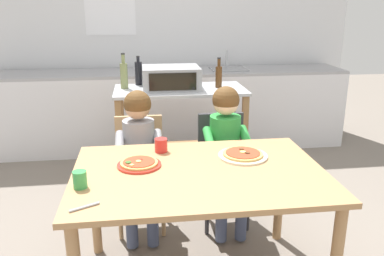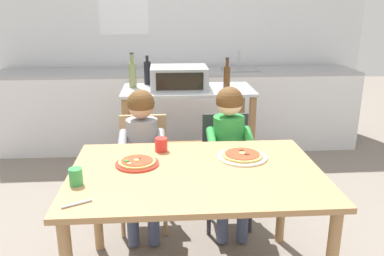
{
  "view_description": "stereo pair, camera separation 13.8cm",
  "coord_description": "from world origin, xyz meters",
  "px_view_note": "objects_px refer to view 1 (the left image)",
  "views": [
    {
      "loc": [
        -0.3,
        -1.99,
        1.61
      ],
      "look_at": [
        0.0,
        0.3,
        0.88
      ],
      "focal_mm": 37.47,
      "sensor_mm": 36.0,
      "label": 1
    },
    {
      "loc": [
        -0.17,
        -2.0,
        1.61
      ],
      "look_at": [
        0.0,
        0.3,
        0.88
      ],
      "focal_mm": 37.47,
      "sensor_mm": 36.0,
      "label": 2
    }
  ],
  "objects_px": {
    "dining_chair_right": "(222,161)",
    "toaster_oven": "(171,78)",
    "bottle_clear_vinegar": "(219,76)",
    "kitchen_island_cart": "(180,121)",
    "drinking_cup_red": "(161,145)",
    "pizza_plate_cream": "(243,155)",
    "bottle_slim_sauce": "(124,74)",
    "bottle_tall_green_wine": "(139,73)",
    "dining_table": "(199,186)",
    "child_in_green_shirt": "(227,142)",
    "pizza_plate_red_rimmed": "(139,164)",
    "serving_spoon": "(84,207)",
    "dining_chair_left": "(140,164)",
    "drinking_cup_green": "(80,180)",
    "child_in_grey_shirt": "(139,147)"
  },
  "relations": [
    {
      "from": "bottle_slim_sauce",
      "to": "dining_table",
      "type": "distance_m",
      "value": 1.61
    },
    {
      "from": "bottle_clear_vinegar",
      "to": "child_in_green_shirt",
      "type": "relative_size",
      "value": 0.25
    },
    {
      "from": "pizza_plate_red_rimmed",
      "to": "pizza_plate_cream",
      "type": "bearing_deg",
      "value": 5.68
    },
    {
      "from": "dining_chair_left",
      "to": "pizza_plate_cream",
      "type": "bearing_deg",
      "value": -43.1
    },
    {
      "from": "serving_spoon",
      "to": "toaster_oven",
      "type": "bearing_deg",
      "value": 73.27
    },
    {
      "from": "drinking_cup_green",
      "to": "dining_chair_left",
      "type": "bearing_deg",
      "value": 71.66
    },
    {
      "from": "toaster_oven",
      "to": "pizza_plate_cream",
      "type": "bearing_deg",
      "value": -75.86
    },
    {
      "from": "dining_table",
      "to": "child_in_grey_shirt",
      "type": "distance_m",
      "value": 0.7
    },
    {
      "from": "bottle_slim_sauce",
      "to": "toaster_oven",
      "type": "bearing_deg",
      "value": -9.57
    },
    {
      "from": "bottle_clear_vinegar",
      "to": "toaster_oven",
      "type": "bearing_deg",
      "value": 179.02
    },
    {
      "from": "toaster_oven",
      "to": "serving_spoon",
      "type": "relative_size",
      "value": 3.49
    },
    {
      "from": "bottle_tall_green_wine",
      "to": "child_in_green_shirt",
      "type": "relative_size",
      "value": 0.25
    },
    {
      "from": "kitchen_island_cart",
      "to": "toaster_oven",
      "type": "bearing_deg",
      "value": 170.8
    },
    {
      "from": "child_in_grey_shirt",
      "to": "pizza_plate_cream",
      "type": "relative_size",
      "value": 3.5
    },
    {
      "from": "pizza_plate_red_rimmed",
      "to": "serving_spoon",
      "type": "distance_m",
      "value": 0.52
    },
    {
      "from": "bottle_slim_sauce",
      "to": "dining_chair_right",
      "type": "relative_size",
      "value": 0.38
    },
    {
      "from": "bottle_clear_vinegar",
      "to": "pizza_plate_red_rimmed",
      "type": "bearing_deg",
      "value": -118.25
    },
    {
      "from": "bottle_tall_green_wine",
      "to": "dining_table",
      "type": "height_order",
      "value": "bottle_tall_green_wine"
    },
    {
      "from": "drinking_cup_red",
      "to": "serving_spoon",
      "type": "relative_size",
      "value": 0.6
    },
    {
      "from": "dining_table",
      "to": "dining_chair_right",
      "type": "bearing_deg",
      "value": 68.6
    },
    {
      "from": "bottle_slim_sauce",
      "to": "dining_chair_right",
      "type": "distance_m",
      "value": 1.18
    },
    {
      "from": "kitchen_island_cart",
      "to": "drinking_cup_red",
      "type": "height_order",
      "value": "kitchen_island_cart"
    },
    {
      "from": "dining_table",
      "to": "drinking_cup_red",
      "type": "xyz_separation_m",
      "value": [
        -0.19,
        0.32,
        0.13
      ]
    },
    {
      "from": "drinking_cup_red",
      "to": "pizza_plate_cream",
      "type": "bearing_deg",
      "value": -17.35
    },
    {
      "from": "toaster_oven",
      "to": "bottle_clear_vinegar",
      "type": "height_order",
      "value": "bottle_clear_vinegar"
    },
    {
      "from": "toaster_oven",
      "to": "drinking_cup_green",
      "type": "height_order",
      "value": "toaster_oven"
    },
    {
      "from": "dining_chair_right",
      "to": "toaster_oven",
      "type": "bearing_deg",
      "value": 114.38
    },
    {
      "from": "bottle_tall_green_wine",
      "to": "dining_table",
      "type": "bearing_deg",
      "value": -79.36
    },
    {
      "from": "dining_chair_right",
      "to": "child_in_green_shirt",
      "type": "relative_size",
      "value": 0.78
    },
    {
      "from": "pizza_plate_cream",
      "to": "drinking_cup_red",
      "type": "xyz_separation_m",
      "value": [
        -0.48,
        0.15,
        0.03
      ]
    },
    {
      "from": "bottle_clear_vinegar",
      "to": "drinking_cup_red",
      "type": "distance_m",
      "value": 1.27
    },
    {
      "from": "toaster_oven",
      "to": "drinking_cup_red",
      "type": "height_order",
      "value": "toaster_oven"
    },
    {
      "from": "pizza_plate_red_rimmed",
      "to": "drinking_cup_green",
      "type": "height_order",
      "value": "drinking_cup_green"
    },
    {
      "from": "kitchen_island_cart",
      "to": "bottle_tall_green_wine",
      "type": "bearing_deg",
      "value": 147.76
    },
    {
      "from": "dining_chair_left",
      "to": "drinking_cup_green",
      "type": "bearing_deg",
      "value": -108.34
    },
    {
      "from": "drinking_cup_green",
      "to": "serving_spoon",
      "type": "relative_size",
      "value": 0.63
    },
    {
      "from": "dining_table",
      "to": "serving_spoon",
      "type": "distance_m",
      "value": 0.67
    },
    {
      "from": "bottle_clear_vinegar",
      "to": "dining_table",
      "type": "distance_m",
      "value": 1.52
    },
    {
      "from": "bottle_clear_vinegar",
      "to": "pizza_plate_cream",
      "type": "distance_m",
      "value": 1.29
    },
    {
      "from": "kitchen_island_cart",
      "to": "bottle_slim_sauce",
      "type": "relative_size",
      "value": 3.73
    },
    {
      "from": "kitchen_island_cart",
      "to": "dining_chair_right",
      "type": "xyz_separation_m",
      "value": [
        0.24,
        -0.69,
        -0.11
      ]
    },
    {
      "from": "bottle_tall_green_wine",
      "to": "pizza_plate_cream",
      "type": "bearing_deg",
      "value": -68.03
    },
    {
      "from": "bottle_clear_vinegar",
      "to": "bottle_tall_green_wine",
      "type": "bearing_deg",
      "value": 162.61
    },
    {
      "from": "pizza_plate_cream",
      "to": "drinking_cup_green",
      "type": "xyz_separation_m",
      "value": [
        -0.9,
        -0.3,
        0.03
      ]
    },
    {
      "from": "toaster_oven",
      "to": "drinking_cup_red",
      "type": "distance_m",
      "value": 1.15
    },
    {
      "from": "bottle_clear_vinegar",
      "to": "pizza_plate_cream",
      "type": "xyz_separation_m",
      "value": [
        -0.1,
        -1.26,
        -0.25
      ]
    },
    {
      "from": "bottle_slim_sauce",
      "to": "serving_spoon",
      "type": "distance_m",
      "value": 1.88
    },
    {
      "from": "dining_chair_left",
      "to": "drinking_cup_green",
      "type": "distance_m",
      "value": 0.97
    },
    {
      "from": "pizza_plate_cream",
      "to": "serving_spoon",
      "type": "bearing_deg",
      "value": -148.94
    },
    {
      "from": "child_in_grey_shirt",
      "to": "dining_table",
      "type": "bearing_deg",
      "value": -62.41
    }
  ]
}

